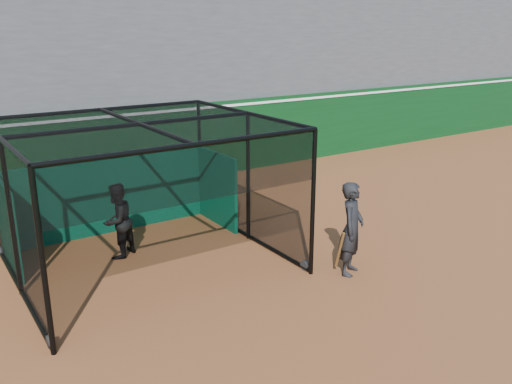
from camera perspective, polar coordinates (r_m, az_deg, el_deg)
ground at (r=10.40m, az=0.72°, el=-11.18°), size 120.00×120.00×0.00m
outfield_wall at (r=17.26m, az=-15.49°, el=4.26°), size 50.00×0.50×2.50m
grandstand at (r=20.50m, az=-19.74°, el=14.83°), size 50.00×7.85×8.95m
batting_cage at (r=11.58m, az=-11.72°, el=-0.43°), size 5.28×4.86×3.04m
batter at (r=12.26m, az=-14.38°, el=-2.95°), size 1.03×0.98×1.68m
on_deck_player at (r=11.21m, az=10.03°, el=-3.83°), size 0.85×0.78×1.96m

